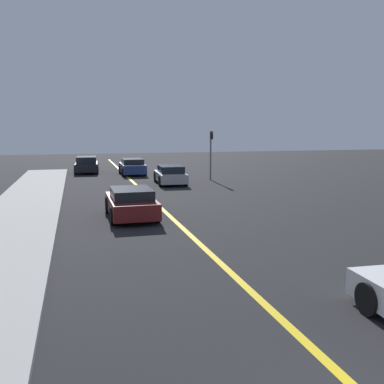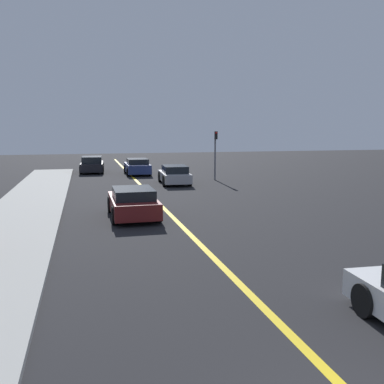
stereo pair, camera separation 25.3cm
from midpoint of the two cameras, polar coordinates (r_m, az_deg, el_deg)
road_center_line at (r=21.71m, az=-4.42°, el=-1.19°), size 0.20×60.00×0.01m
sidewalk_left at (r=21.19m, az=-20.60°, el=-1.78°), size 3.16×35.27×0.14m
car_ahead_center at (r=17.74m, az=-7.45°, el=-1.42°), size 1.93×3.92×1.23m
car_far_distant at (r=28.16m, az=-2.09°, el=2.30°), size 2.01×3.96×1.23m
car_parked_left_lot at (r=34.18m, az=-7.10°, el=3.38°), size 1.91×3.91×1.27m
car_oncoming_far at (r=36.39m, az=-12.99°, el=3.57°), size 2.07×4.18×1.34m
traffic_light at (r=30.20m, az=3.37°, el=5.64°), size 0.18×0.40×3.43m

